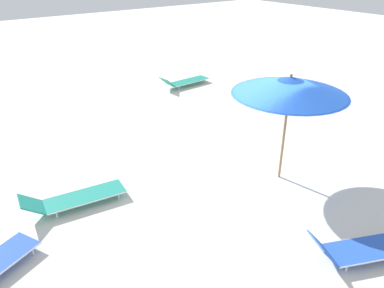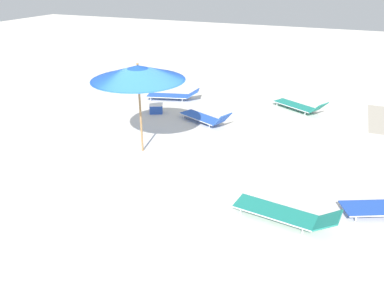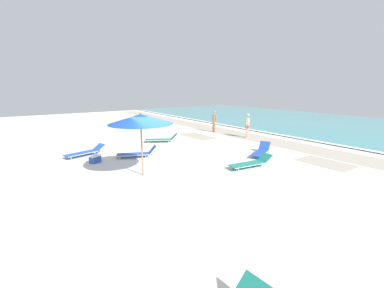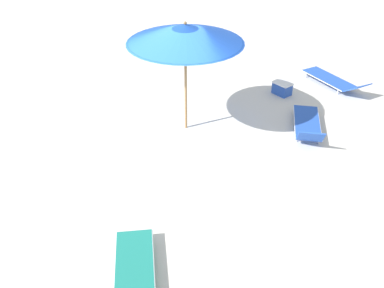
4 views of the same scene
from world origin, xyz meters
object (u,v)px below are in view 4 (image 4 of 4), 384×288
at_px(beach_umbrella, 185,34).
at_px(sun_lounger_under_umbrella, 334,80).
at_px(sun_lounger_beside_umbrella, 134,282).
at_px(cooler_box, 282,88).
at_px(sun_lounger_mid_beach_solo, 308,125).

bearing_deg(beach_umbrella, sun_lounger_under_umbrella, -165.46).
bearing_deg(sun_lounger_beside_umbrella, cooler_box, -123.52).
xyz_separation_m(sun_lounger_beside_umbrella, sun_lounger_mid_beach_solo, (-4.66, -3.60, 0.01)).
relative_size(sun_lounger_beside_umbrella, cooler_box, 3.76).
xyz_separation_m(beach_umbrella, sun_lounger_mid_beach_solo, (-2.79, 0.96, -2.16)).
relative_size(beach_umbrella, cooler_box, 4.41).
height_order(sun_lounger_under_umbrella, cooler_box, sun_lounger_under_umbrella).
distance_m(sun_lounger_under_umbrella, sun_lounger_mid_beach_solo, 2.93).
distance_m(sun_lounger_under_umbrella, cooler_box, 1.68).
distance_m(beach_umbrella, sun_lounger_under_umbrella, 5.35).
height_order(sun_lounger_under_umbrella, sun_lounger_beside_umbrella, sun_lounger_beside_umbrella).
bearing_deg(sun_lounger_mid_beach_solo, beach_umbrella, 4.70).
bearing_deg(sun_lounger_mid_beach_solo, sun_lounger_beside_umbrella, 61.39).
height_order(sun_lounger_beside_umbrella, cooler_box, sun_lounger_beside_umbrella).
height_order(beach_umbrella, sun_lounger_under_umbrella, beach_umbrella).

